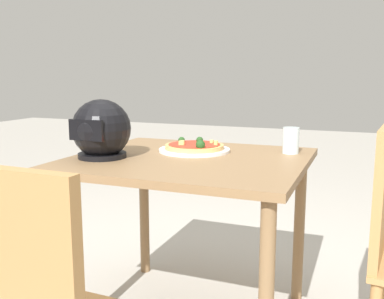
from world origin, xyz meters
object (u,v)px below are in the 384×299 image
object	(u,v)px
drinking_glass	(291,140)
pizza	(195,146)
motorcycle_helmet	(101,130)
dining_table	(189,180)

from	to	relation	value
drinking_glass	pizza	bearing A→B (deg)	15.10
pizza	motorcycle_helmet	distance (m)	0.42
dining_table	pizza	distance (m)	0.18
pizza	dining_table	bearing A→B (deg)	102.50
motorcycle_helmet	pizza	bearing A→B (deg)	-137.24
drinking_glass	motorcycle_helmet	bearing A→B (deg)	28.75
pizza	drinking_glass	world-z (taller)	drinking_glass
dining_table	pizza	bearing A→B (deg)	-77.50
dining_table	drinking_glass	size ratio (longest dim) A/B	8.30
dining_table	pizza	size ratio (longest dim) A/B	3.60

